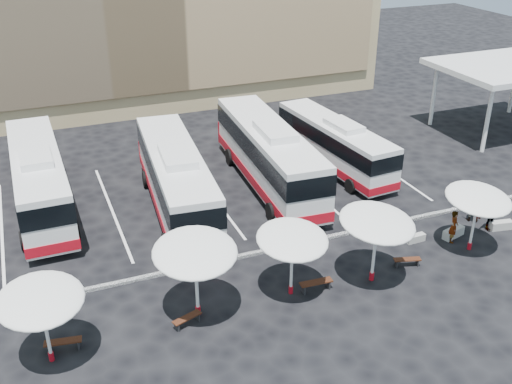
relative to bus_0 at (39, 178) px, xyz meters
name	(u,v)px	position (x,y,z in m)	size (l,w,h in m)	color
ground	(260,259)	(9.63, -9.60, -2.03)	(120.00, 120.00, 0.00)	black
service_canopy	(508,68)	(33.63, 0.40, 2.84)	(10.00, 8.00, 5.20)	white
curb_divider	(256,253)	(9.63, -9.10, -1.96)	(34.00, 0.25, 0.15)	black
bay_lines	(210,193)	(9.63, -1.60, -2.03)	(24.15, 12.00, 0.01)	white
bus_0	(39,178)	(0.00, 0.00, 0.00)	(3.01, 12.55, 3.98)	white
bus_1	(176,178)	(7.18, -3.07, 0.05)	(3.87, 13.05, 4.08)	white
bus_2	(269,153)	(13.38, -1.87, 0.13)	(3.69, 13.48, 4.23)	white
bus_3	(334,143)	(18.45, -1.06, -0.25)	(3.27, 11.17, 3.50)	white
sunshade_0	(40,300)	(-0.75, -13.25, 0.88)	(3.69, 3.73, 3.43)	white
sunshade_1	(195,253)	(5.45, -12.65, 1.15)	(3.95, 3.99, 3.74)	white
sunshade_2	(292,240)	(9.86, -12.77, 0.84)	(3.49, 3.53, 3.37)	white
sunshade_3	(377,223)	(13.87, -13.25, 1.09)	(4.63, 4.66, 3.67)	white
sunshade_4	(478,199)	(20.03, -12.79, 0.89)	(3.59, 3.63, 3.43)	white
wood_bench_0	(63,343)	(-0.24, -12.80, -1.68)	(1.52, 0.63, 0.45)	black
wood_bench_1	(187,319)	(4.81, -13.17, -1.72)	(1.38, 0.78, 0.41)	black
wood_bench_2	(316,284)	(11.03, -13.00, -1.66)	(1.58, 0.51, 0.48)	black
wood_bench_3	(407,260)	(16.12, -12.88, -1.72)	(1.38, 0.73, 0.41)	black
conc_bench_0	(415,238)	(17.89, -11.11, -1.83)	(1.06, 0.35, 0.40)	#979791
conc_bench_1	(453,233)	(20.05, -11.46, -1.78)	(1.34, 0.45, 0.50)	#979791
conc_bench_2	(501,225)	(23.02, -11.77, -1.80)	(1.25, 0.42, 0.47)	#979791
passenger_0	(454,227)	(19.68, -11.82, -1.13)	(0.66, 0.43, 1.80)	black
passenger_1	(473,207)	(22.16, -10.37, -1.21)	(0.80, 0.62, 1.65)	black
passenger_2	(492,214)	(22.37, -11.57, -1.07)	(1.12, 0.47, 1.91)	black
passenger_3	(479,203)	(22.64, -10.30, -1.08)	(1.23, 0.71, 1.90)	black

